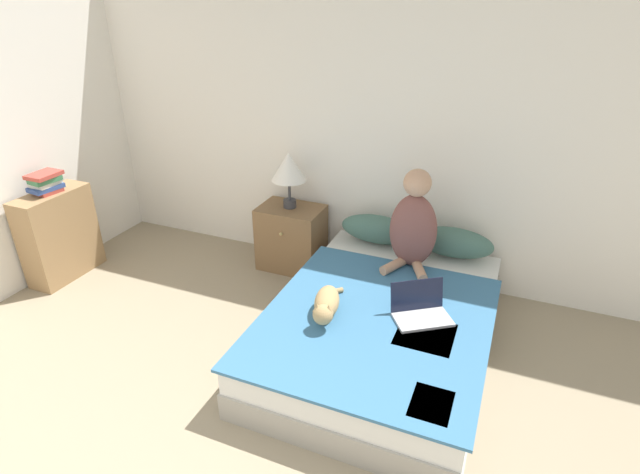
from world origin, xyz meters
name	(u,v)px	position (x,y,z in m)	size (l,w,h in m)	color
wall_back	(377,125)	(0.00, 3.53, 1.27)	(6.07, 0.05, 2.55)	white
bed	(382,327)	(0.42, 2.46, 0.18)	(1.40, 1.98, 0.37)	#9E998E
pillow_near	(377,229)	(0.11, 3.31, 0.48)	(0.61, 0.24, 0.23)	#42665B
pillow_far	(453,242)	(0.72, 3.31, 0.48)	(0.61, 0.24, 0.23)	#42665B
person_sitting	(413,225)	(0.45, 3.04, 0.70)	(0.36, 0.35, 0.75)	brown
cat_tabby	(326,304)	(0.11, 2.19, 0.45)	(0.24, 0.51, 0.18)	tan
laptop_open	(421,311)	(0.67, 2.41, 0.41)	(0.43, 0.40, 0.22)	#B7B7BC
nightstand	(292,237)	(-0.64, 3.26, 0.28)	(0.54, 0.40, 0.57)	brown
table_lamp	(289,168)	(-0.66, 3.27, 0.91)	(0.29, 0.29, 0.48)	#38383D
bookshelf	(59,235)	(-2.38, 2.38, 0.38)	(0.26, 0.61, 0.76)	#99754C
book_stack_top	(45,182)	(-2.38, 2.38, 0.85)	(0.19, 0.26, 0.17)	#B24238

